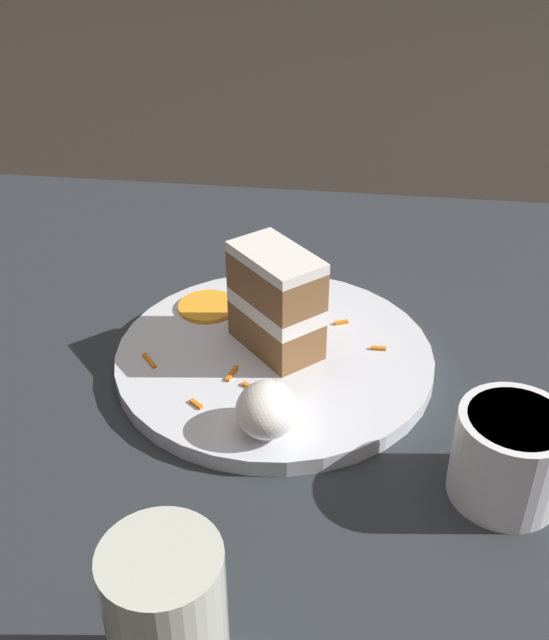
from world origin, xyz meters
TOP-DOWN VIEW (x-y plane):
  - ground_plane at (0.00, 0.00)m, footprint 6.00×6.00m
  - dining_table at (0.00, 0.00)m, footprint 0.93×1.08m
  - plate at (0.03, -0.02)m, footprint 0.31×0.31m
  - cake_slice at (0.04, -0.02)m, footprint 0.10×0.10m
  - cream_dollop at (-0.08, -0.03)m, footprint 0.06×0.05m
  - orange_garnish at (0.10, 0.06)m, footprint 0.06×0.06m
  - carrot_shreds_scatter at (0.00, -0.01)m, footprint 0.17×0.23m
  - drinking_glass at (-0.30, -0.00)m, footprint 0.07×0.07m
  - coffee_mug at (-0.11, -0.22)m, footprint 0.09×0.09m

SIDE VIEW (x-z plane):
  - ground_plane at x=0.00m, z-range 0.00..0.00m
  - dining_table at x=0.00m, z-range 0.00..0.03m
  - plate at x=0.03m, z-range 0.03..0.05m
  - carrot_shreds_scatter at x=0.00m, z-range 0.05..0.05m
  - orange_garnish at x=0.10m, z-range 0.05..0.05m
  - cream_dollop at x=-0.08m, z-range 0.05..0.09m
  - coffee_mug at x=-0.11m, z-range 0.04..0.11m
  - drinking_glass at x=-0.30m, z-range 0.02..0.15m
  - cake_slice at x=0.04m, z-range 0.05..0.15m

